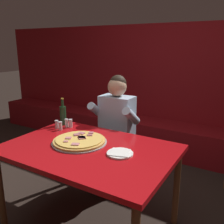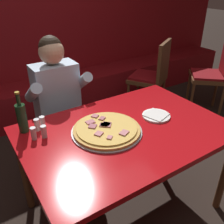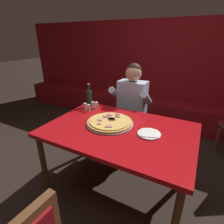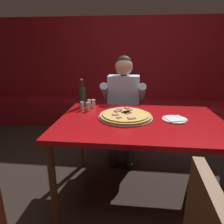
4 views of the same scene
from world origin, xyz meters
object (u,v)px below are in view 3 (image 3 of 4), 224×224
object	(u,v)px
main_dining_table	(119,135)
pizza	(110,122)
shaker_oregano	(97,106)
diner_seated_blue_shirt	(130,107)
plate_white_paper	(149,134)
shaker_red_pepper_flakes	(93,105)
beer_bottle	(89,98)
shaker_parmesan	(89,108)
shaker_black_pepper	(85,107)

from	to	relation	value
main_dining_table	pizza	distance (m)	0.17
shaker_oregano	diner_seated_blue_shirt	size ratio (longest dim) A/B	0.07
plate_white_paper	shaker_red_pepper_flakes	bearing A→B (deg)	159.40
beer_bottle	diner_seated_blue_shirt	xyz separation A→B (m)	(0.41, 0.36, -0.17)
beer_bottle	shaker_oregano	world-z (taller)	beer_bottle
diner_seated_blue_shirt	plate_white_paper	bearing A→B (deg)	-55.78
pizza	plate_white_paper	bearing A→B (deg)	-3.60
main_dining_table	shaker_oregano	size ratio (longest dim) A/B	16.46
pizza	shaker_oregano	xyz separation A→B (m)	(-0.34, 0.29, 0.02)
shaker_red_pepper_flakes	shaker_oregano	bearing A→B (deg)	18.21
shaker_red_pepper_flakes	diner_seated_blue_shirt	distance (m)	0.53
beer_bottle	shaker_parmesan	xyz separation A→B (m)	(0.09, -0.15, -0.07)
diner_seated_blue_shirt	shaker_parmesan	bearing A→B (deg)	-122.28
pizza	shaker_black_pepper	size ratio (longest dim) A/B	5.60
plate_white_paper	shaker_black_pepper	distance (m)	0.89
main_dining_table	shaker_oregano	distance (m)	0.59
diner_seated_blue_shirt	shaker_red_pepper_flakes	bearing A→B (deg)	-129.55
main_dining_table	diner_seated_blue_shirt	xyz separation A→B (m)	(-0.19, 0.72, 0.02)
shaker_parmesan	diner_seated_blue_shirt	xyz separation A→B (m)	(0.32, 0.51, -0.10)
beer_bottle	shaker_oregano	xyz separation A→B (m)	(0.12, -0.03, -0.07)
plate_white_paper	shaker_parmesan	bearing A→B (deg)	166.13
pizza	shaker_red_pepper_flakes	world-z (taller)	shaker_red_pepper_flakes
plate_white_paper	shaker_black_pepper	bearing A→B (deg)	166.12
main_dining_table	shaker_parmesan	size ratio (longest dim) A/B	16.46
pizza	shaker_red_pepper_flakes	xyz separation A→B (m)	(-0.38, 0.28, 0.02)
shaker_oregano	pizza	bearing A→B (deg)	-40.37
main_dining_table	beer_bottle	distance (m)	0.72
main_dining_table	diner_seated_blue_shirt	bearing A→B (deg)	104.46
pizza	plate_white_paper	xyz separation A→B (m)	(0.42, -0.03, -0.01)
plate_white_paper	shaker_oregano	bearing A→B (deg)	157.47
beer_bottle	plate_white_paper	bearing A→B (deg)	-21.14
pizza	beer_bottle	distance (m)	0.57
shaker_oregano	diner_seated_blue_shirt	bearing A→B (deg)	53.30
beer_bottle	shaker_parmesan	distance (m)	0.19
plate_white_paper	shaker_oregano	size ratio (longest dim) A/B	2.44
shaker_black_pepper	beer_bottle	bearing A→B (deg)	101.70
shaker_black_pepper	diner_seated_blue_shirt	distance (m)	0.63
shaker_red_pepper_flakes	diner_seated_blue_shirt	xyz separation A→B (m)	(0.33, 0.40, -0.10)
shaker_black_pepper	shaker_parmesan	bearing A→B (deg)	-13.94
shaker_red_pepper_flakes	shaker_oregano	world-z (taller)	same
plate_white_paper	diner_seated_blue_shirt	xyz separation A→B (m)	(-0.48, 0.70, -0.07)
plate_white_paper	shaker_red_pepper_flakes	size ratio (longest dim) A/B	2.44
beer_bottle	shaker_parmesan	size ratio (longest dim) A/B	3.40
shaker_red_pepper_flakes	shaker_black_pepper	xyz separation A→B (m)	(-0.05, -0.09, 0.00)
shaker_oregano	shaker_parmesan	world-z (taller)	same
shaker_oregano	beer_bottle	bearing A→B (deg)	168.12
shaker_oregano	diner_seated_blue_shirt	distance (m)	0.49
main_dining_table	shaker_red_pepper_flakes	size ratio (longest dim) A/B	16.46
shaker_black_pepper	diner_seated_blue_shirt	world-z (taller)	diner_seated_blue_shirt
pizza	shaker_oregano	world-z (taller)	shaker_oregano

